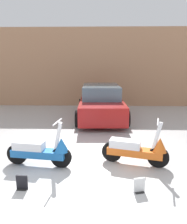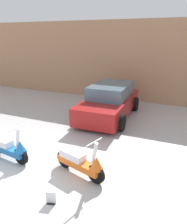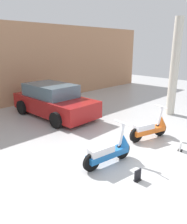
{
  "view_description": "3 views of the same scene",
  "coord_description": "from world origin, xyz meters",
  "px_view_note": "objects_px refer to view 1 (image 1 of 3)",
  "views": [
    {
      "loc": [
        0.71,
        -3.58,
        2.15
      ],
      "look_at": [
        0.54,
        2.52,
        0.78
      ],
      "focal_mm": 35.0,
      "sensor_mm": 36.0,
      "label": 1
    },
    {
      "loc": [
        3.53,
        -3.06,
        3.09
      ],
      "look_at": [
        1.03,
        2.69,
        0.91
      ],
      "focal_mm": 35.0,
      "sensor_mm": 36.0,
      "label": 2
    },
    {
      "loc": [
        -4.18,
        -2.42,
        2.81
      ],
      "look_at": [
        0.71,
        2.51,
        0.67
      ],
      "focal_mm": 35.0,
      "sensor_mm": 36.0,
      "label": 3
    }
  ],
  "objects_px": {
    "scooter_front_right": "(138,149)",
    "placard_near_right_scooter": "(139,186)",
    "car_rear_left": "(101,103)",
    "placard_near_left_scooter": "(22,183)",
    "scooter_front_left": "(41,150)"
  },
  "relations": [
    {
      "from": "scooter_front_right",
      "to": "car_rear_left",
      "type": "distance_m",
      "value": 4.16
    },
    {
      "from": "scooter_front_left",
      "to": "scooter_front_right",
      "type": "relative_size",
      "value": 1.02
    },
    {
      "from": "placard_near_left_scooter",
      "to": "placard_near_right_scooter",
      "type": "height_order",
      "value": "same"
    },
    {
      "from": "car_rear_left",
      "to": "scooter_front_left",
      "type": "bearing_deg",
      "value": -18.79
    },
    {
      "from": "car_rear_left",
      "to": "placard_near_right_scooter",
      "type": "relative_size",
      "value": 14.86
    },
    {
      "from": "scooter_front_left",
      "to": "placard_near_right_scooter",
      "type": "xyz_separation_m",
      "value": [
        1.91,
        -0.93,
        -0.24
      ]
    },
    {
      "from": "scooter_front_right",
      "to": "placard_near_right_scooter",
      "type": "distance_m",
      "value": 1.08
    },
    {
      "from": "scooter_front_left",
      "to": "placard_near_right_scooter",
      "type": "bearing_deg",
      "value": -18.05
    },
    {
      "from": "placard_near_left_scooter",
      "to": "placard_near_right_scooter",
      "type": "distance_m",
      "value": 2.02
    },
    {
      "from": "scooter_front_right",
      "to": "placard_near_left_scooter",
      "type": "xyz_separation_m",
      "value": [
        -2.16,
        -1.01,
        -0.24
      ]
    },
    {
      "from": "placard_near_right_scooter",
      "to": "scooter_front_left",
      "type": "bearing_deg",
      "value": 154.06
    },
    {
      "from": "scooter_front_right",
      "to": "placard_near_right_scooter",
      "type": "relative_size",
      "value": 5.41
    },
    {
      "from": "car_rear_left",
      "to": "placard_near_right_scooter",
      "type": "bearing_deg",
      "value": 5.16
    },
    {
      "from": "scooter_front_left",
      "to": "car_rear_left",
      "type": "height_order",
      "value": "car_rear_left"
    },
    {
      "from": "car_rear_left",
      "to": "placard_near_left_scooter",
      "type": "relative_size",
      "value": 14.86
    }
  ]
}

